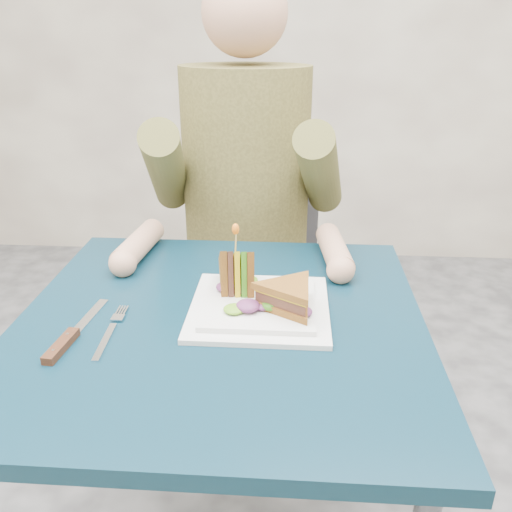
# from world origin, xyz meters

# --- Properties ---
(table) EXTENTS (0.75, 0.75, 0.73)m
(table) POSITION_xyz_m (0.00, 0.00, 0.65)
(table) COLOR #08212E
(table) RESTS_ON ground
(chair) EXTENTS (0.42, 0.40, 0.93)m
(chair) POSITION_xyz_m (0.00, 0.66, 0.54)
(chair) COLOR #47474C
(chair) RESTS_ON ground
(diner) EXTENTS (0.54, 0.59, 0.74)m
(diner) POSITION_xyz_m (-0.00, 0.54, 0.91)
(diner) COLOR brown
(diner) RESTS_ON chair
(plate) EXTENTS (0.26, 0.26, 0.02)m
(plate) POSITION_xyz_m (0.07, 0.03, 0.74)
(plate) COLOR white
(plate) RESTS_ON table
(sandwich_flat) EXTENTS (0.19, 0.19, 0.05)m
(sandwich_flat) POSITION_xyz_m (0.13, 0.01, 0.78)
(sandwich_flat) COLOR brown
(sandwich_flat) RESTS_ON plate
(sandwich_upright) EXTENTS (0.09, 0.14, 0.14)m
(sandwich_upright) POSITION_xyz_m (0.02, 0.08, 0.78)
(sandwich_upright) COLOR brown
(sandwich_upright) RESTS_ON plate
(fork) EXTENTS (0.02, 0.18, 0.01)m
(fork) POSITION_xyz_m (-0.19, -0.07, 0.73)
(fork) COLOR silver
(fork) RESTS_ON table
(knife) EXTENTS (0.04, 0.22, 0.02)m
(knife) POSITION_xyz_m (-0.25, -0.10, 0.74)
(knife) COLOR silver
(knife) RESTS_ON table
(toothpick) EXTENTS (0.01, 0.01, 0.06)m
(toothpick) POSITION_xyz_m (0.02, 0.08, 0.85)
(toothpick) COLOR tan
(toothpick) RESTS_ON sandwich_upright
(toothpick_frill) EXTENTS (0.01, 0.01, 0.02)m
(toothpick_frill) POSITION_xyz_m (0.02, 0.08, 0.88)
(toothpick_frill) COLOR orange
(toothpick_frill) RESTS_ON sandwich_upright
(lettuce_spill) EXTENTS (0.15, 0.13, 0.02)m
(lettuce_spill) POSITION_xyz_m (0.08, 0.04, 0.76)
(lettuce_spill) COLOR #337A14
(lettuce_spill) RESTS_ON plate
(onion_ring) EXTENTS (0.04, 0.04, 0.02)m
(onion_ring) POSITION_xyz_m (0.09, 0.04, 0.77)
(onion_ring) COLOR #9E4C7A
(onion_ring) RESTS_ON plate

